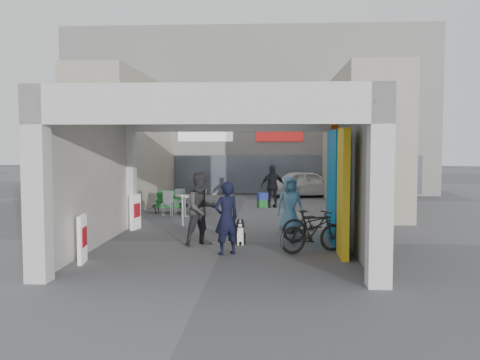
# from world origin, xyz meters

# --- Properties ---
(ground) EXTENTS (90.00, 90.00, 0.00)m
(ground) POSITION_xyz_m (0.00, 0.00, 0.00)
(ground) COLOR #5C5C61
(ground) RESTS_ON ground
(arcade_canopy) EXTENTS (6.40, 6.45, 6.40)m
(arcade_canopy) POSITION_xyz_m (0.54, -0.82, 2.30)
(arcade_canopy) COLOR silver
(arcade_canopy) RESTS_ON ground
(far_building) EXTENTS (18.00, 4.08, 8.00)m
(far_building) POSITION_xyz_m (-0.00, 13.99, 3.99)
(far_building) COLOR white
(far_building) RESTS_ON ground
(plaza_bldg_left) EXTENTS (2.00, 9.00, 5.00)m
(plaza_bldg_left) POSITION_xyz_m (-4.50, 7.50, 2.50)
(plaza_bldg_left) COLOR #B0A991
(plaza_bldg_left) RESTS_ON ground
(plaza_bldg_right) EXTENTS (2.00, 9.00, 5.00)m
(plaza_bldg_right) POSITION_xyz_m (4.50, 7.50, 2.50)
(plaza_bldg_right) COLOR #B0A991
(plaza_bldg_right) RESTS_ON ground
(bollard_left) EXTENTS (0.09, 0.09, 0.90)m
(bollard_left) POSITION_xyz_m (-1.51, 2.55, 0.45)
(bollard_left) COLOR #919499
(bollard_left) RESTS_ON ground
(bollard_center) EXTENTS (0.09, 0.09, 0.98)m
(bollard_center) POSITION_xyz_m (-0.05, 2.40, 0.49)
(bollard_center) COLOR #919499
(bollard_center) RESTS_ON ground
(bollard_right) EXTENTS (0.09, 0.09, 0.93)m
(bollard_right) POSITION_xyz_m (1.73, 2.44, 0.46)
(bollard_right) COLOR #919499
(bollard_right) RESTS_ON ground
(advert_board_near) EXTENTS (0.16, 0.56, 1.00)m
(advert_board_near) POSITION_xyz_m (-2.75, -2.51, 0.51)
(advert_board_near) COLOR white
(advert_board_near) RESTS_ON ground
(advert_board_far) EXTENTS (0.19, 0.55, 1.00)m
(advert_board_far) POSITION_xyz_m (-2.75, 1.80, 0.51)
(advert_board_far) COLOR white
(advert_board_far) RESTS_ON ground
(cafe_set) EXTENTS (1.41, 1.14, 0.86)m
(cafe_set) POSITION_xyz_m (-1.90, 4.95, 0.30)
(cafe_set) COLOR #97979C
(cafe_set) RESTS_ON ground
(produce_stand) EXTENTS (1.17, 0.63, 0.77)m
(produce_stand) POSITION_xyz_m (-2.45, 5.49, 0.31)
(produce_stand) COLOR black
(produce_stand) RESTS_ON ground
(crate_stack) EXTENTS (0.46, 0.37, 0.56)m
(crate_stack) POSITION_xyz_m (0.81, 7.35, 0.28)
(crate_stack) COLOR #185720
(crate_stack) RESTS_ON ground
(border_collie) EXTENTS (0.24, 0.47, 0.65)m
(border_collie) POSITION_xyz_m (0.40, -0.27, 0.26)
(border_collie) COLOR black
(border_collie) RESTS_ON ground
(man_with_dog) EXTENTS (0.71, 0.65, 1.63)m
(man_with_dog) POSITION_xyz_m (0.15, -1.47, 0.81)
(man_with_dog) COLOR black
(man_with_dog) RESTS_ON ground
(man_back_turned) EXTENTS (1.09, 1.03, 1.77)m
(man_back_turned) POSITION_xyz_m (-0.53, -0.43, 0.88)
(man_back_turned) COLOR #38383A
(man_back_turned) RESTS_ON ground
(man_elderly) EXTENTS (0.87, 0.68, 1.56)m
(man_elderly) POSITION_xyz_m (1.65, 1.49, 0.78)
(man_elderly) COLOR #639BC1
(man_elderly) RESTS_ON ground
(man_crates) EXTENTS (1.02, 0.59, 1.63)m
(man_crates) POSITION_xyz_m (1.19, 7.21, 0.82)
(man_crates) COLOR black
(man_crates) RESTS_ON ground
(bicycle_front) EXTENTS (1.78, 0.68, 0.92)m
(bicycle_front) POSITION_xyz_m (2.30, 0.09, 0.46)
(bicycle_front) COLOR black
(bicycle_front) RESTS_ON ground
(bicycle_rear) EXTENTS (1.68, 1.08, 0.98)m
(bicycle_rear) POSITION_xyz_m (2.09, -1.17, 0.49)
(bicycle_rear) COLOR black
(bicycle_rear) RESTS_ON ground
(white_van) EXTENTS (3.84, 2.22, 1.23)m
(white_van) POSITION_xyz_m (2.86, 11.40, 0.61)
(white_van) COLOR white
(white_van) RESTS_ON ground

